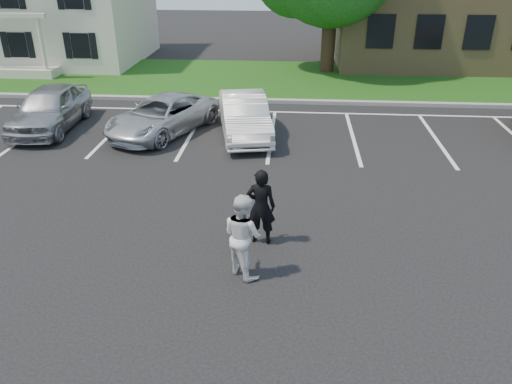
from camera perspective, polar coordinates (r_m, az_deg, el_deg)
ground_plane at (r=10.27m, az=-0.44°, el=-8.75°), size 90.00×90.00×0.00m
curb at (r=21.20m, az=2.33°, el=10.35°), size 40.00×0.30×0.15m
grass_strip at (r=25.08m, az=2.71°, el=12.77°), size 44.00×8.00×0.08m
stall_lines at (r=18.31m, az=6.35°, el=7.38°), size 34.00×5.36×0.01m
man_black_suit at (r=10.72m, az=0.57°, el=-1.68°), size 0.65×0.45×1.73m
man_white_shirt at (r=9.69m, az=-1.53°, el=-4.95°), size 1.06×1.06×1.74m
car_silver_west at (r=19.29m, az=-22.49°, el=8.87°), size 1.97×4.52×1.52m
car_silver_minivan at (r=17.75m, az=-10.70°, el=8.58°), size 3.77×4.98×1.26m
car_white_sedan at (r=17.17m, az=-1.33°, el=8.71°), size 2.33×4.51×1.42m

